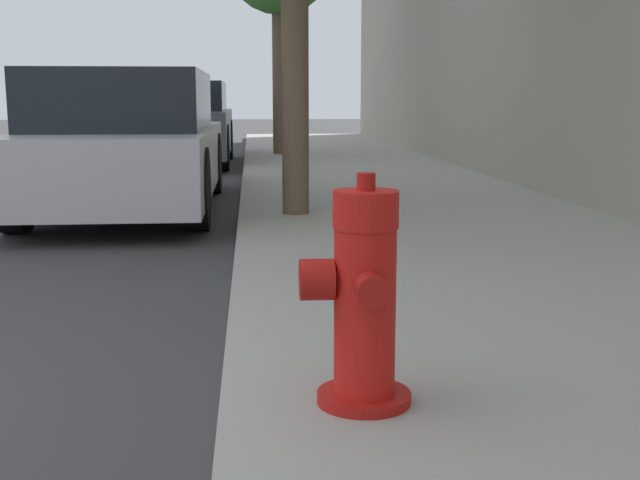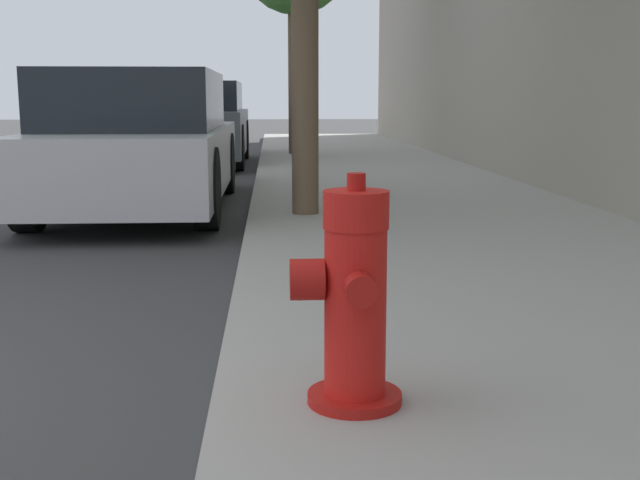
% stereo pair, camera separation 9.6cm
% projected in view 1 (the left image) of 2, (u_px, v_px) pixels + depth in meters
% --- Properties ---
extents(fire_hydrant, '(0.37, 0.39, 0.76)m').
position_uv_depth(fire_hydrant, '(362.00, 300.00, 2.60)').
color(fire_hydrant, '#A91511').
rests_on(fire_hydrant, sidewalk_slab).
extents(parked_car_near, '(1.70, 4.38, 1.37)m').
position_uv_depth(parked_car_near, '(129.00, 144.00, 7.93)').
color(parked_car_near, '#B7B7BC').
rests_on(parked_car_near, ground_plane).
extents(parked_car_mid, '(1.86, 3.92, 1.37)m').
position_uv_depth(parked_car_mid, '(174.00, 124.00, 13.34)').
color(parked_car_mid, '#4C5156').
rests_on(parked_car_mid, ground_plane).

